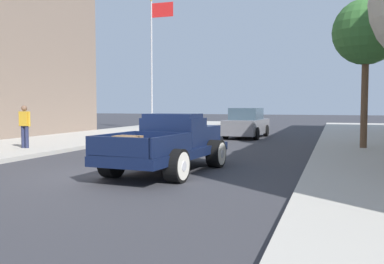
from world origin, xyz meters
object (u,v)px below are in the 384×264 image
(car_background_grey, at_px, (247,124))
(pedestrian_sidewalk_left, at_px, (25,124))
(hotrod_truck_navy, at_px, (172,144))
(flagpole, at_px, (155,49))
(street_tree_second, at_px, (366,33))

(car_background_grey, xyz_separation_m, pedestrian_sidewalk_left, (-6.74, -9.77, 0.32))
(hotrod_truck_navy, bearing_deg, pedestrian_sidewalk_left, 160.43)
(hotrod_truck_navy, bearing_deg, flagpole, 115.22)
(flagpole, distance_m, street_tree_second, 16.82)
(car_background_grey, relative_size, flagpole, 0.48)
(car_background_grey, distance_m, street_tree_second, 8.76)
(hotrod_truck_navy, height_order, car_background_grey, car_background_grey)
(hotrod_truck_navy, relative_size, street_tree_second, 0.87)
(street_tree_second, bearing_deg, hotrod_truck_navy, -127.82)
(hotrod_truck_navy, distance_m, car_background_grey, 12.30)
(pedestrian_sidewalk_left, distance_m, flagpole, 15.27)
(pedestrian_sidewalk_left, xyz_separation_m, flagpole, (-0.90, 14.50, 4.68))
(flagpole, xyz_separation_m, street_tree_second, (13.35, -10.17, -1.17))
(hotrod_truck_navy, xyz_separation_m, car_background_grey, (-0.38, 12.30, 0.01))
(pedestrian_sidewalk_left, bearing_deg, car_background_grey, 55.39)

